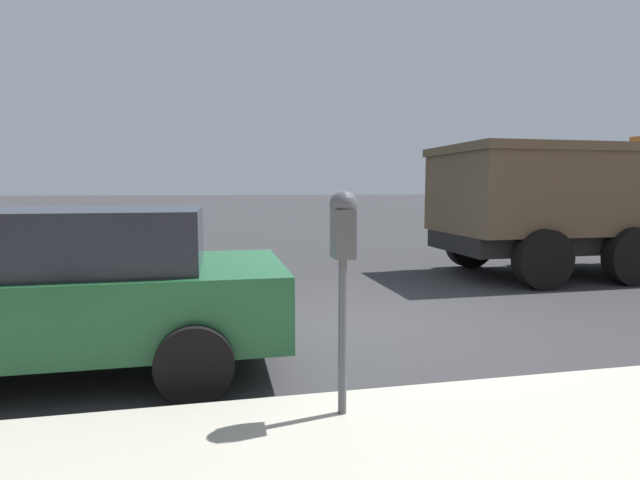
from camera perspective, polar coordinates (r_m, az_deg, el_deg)
ground_plane at (r=6.41m, az=5.07°, el=-9.77°), size 220.00×220.00×0.00m
parking_meter at (r=3.46m, az=2.64°, el=-0.53°), size 0.21×0.19×1.59m
car_green at (r=5.32m, az=-27.95°, el=-4.78°), size 2.17×4.35×1.54m
dump_truck at (r=11.85m, az=30.81°, el=4.25°), size 2.83×7.28×2.90m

